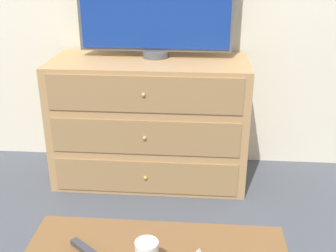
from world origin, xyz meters
TOP-DOWN VIEW (x-y plane):
  - ground_plane at (0.00, 0.00)m, footprint 12.00×12.00m
  - dresser at (0.07, -0.29)m, footprint 1.21×0.53m
  - remote_control at (0.01, -1.62)m, footprint 0.13×0.11m

SIDE VIEW (x-z plane):
  - ground_plane at x=0.00m, z-range 0.00..0.00m
  - dresser at x=0.07m, z-range 0.00..0.80m
  - remote_control at x=0.01m, z-range 0.45..0.47m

